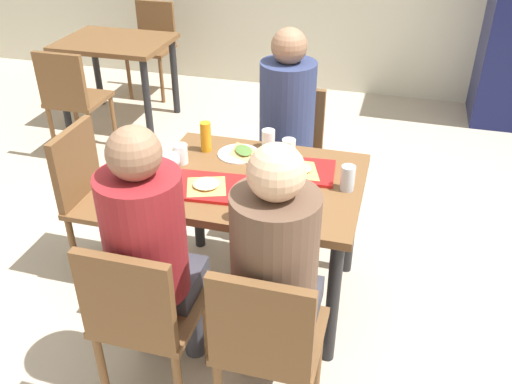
{
  "coord_description": "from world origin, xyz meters",
  "views": [
    {
      "loc": [
        0.6,
        -2.21,
        2.07
      ],
      "look_at": [
        0.0,
        0.0,
        0.66
      ],
      "focal_mm": 38.77,
      "sensor_mm": 36.0,
      "label": 1
    }
  ],
  "objects_px": {
    "pizza_slice_a": "(206,185)",
    "pizza_slice_c": "(244,151)",
    "chair_far_side": "(289,148)",
    "tray_red_far": "(297,171)",
    "person_far_side": "(286,120)",
    "background_chair_near": "(72,96)",
    "paper_plate_near_edge": "(276,207)",
    "condiment_bottle": "(206,137)",
    "tray_red_near": "(211,187)",
    "plastic_cup_a": "(268,139)",
    "background_chair_far": "(153,41)",
    "paper_plate_center": "(239,154)",
    "foil_bundle": "(170,161)",
    "person_in_red": "(150,244)",
    "soda_can": "(348,178)",
    "pizza_slice_b": "(298,168)",
    "chair_near_right": "(266,340)",
    "plastic_cup_b": "(241,209)",
    "background_table": "(116,54)",
    "plastic_cup_c": "(181,154)",
    "main_table": "(256,198)",
    "person_in_brown_jacket": "(276,266)",
    "chair_near_left": "(142,314)",
    "chair_left_end": "(96,192)",
    "plastic_cup_d": "(289,148)"
  },
  "relations": [
    {
      "from": "chair_far_side",
      "to": "person_in_brown_jacket",
      "type": "distance_m",
      "value": 1.47
    },
    {
      "from": "chair_near_left",
      "to": "background_chair_near",
      "type": "distance_m",
      "value": 2.48
    },
    {
      "from": "paper_plate_center",
      "to": "pizza_slice_a",
      "type": "distance_m",
      "value": 0.38
    },
    {
      "from": "background_chair_near",
      "to": "pizza_slice_a",
      "type": "bearing_deg",
      "value": -40.65
    },
    {
      "from": "main_table",
      "to": "chair_left_end",
      "type": "distance_m",
      "value": 0.9
    },
    {
      "from": "pizza_slice_a",
      "to": "pizza_slice_c",
      "type": "relative_size",
      "value": 1.06
    },
    {
      "from": "paper_plate_center",
      "to": "plastic_cup_c",
      "type": "relative_size",
      "value": 2.2
    },
    {
      "from": "person_in_brown_jacket",
      "to": "soda_can",
      "type": "distance_m",
      "value": 0.69
    },
    {
      "from": "pizza_slice_b",
      "to": "chair_left_end",
      "type": "bearing_deg",
      "value": -173.55
    },
    {
      "from": "chair_far_side",
      "to": "paper_plate_center",
      "type": "relative_size",
      "value": 3.95
    },
    {
      "from": "chair_left_end",
      "to": "background_chair_near",
      "type": "relative_size",
      "value": 1.0
    },
    {
      "from": "main_table",
      "to": "person_in_brown_jacket",
      "type": "height_order",
      "value": "person_in_brown_jacket"
    },
    {
      "from": "pizza_slice_b",
      "to": "condiment_bottle",
      "type": "height_order",
      "value": "condiment_bottle"
    },
    {
      "from": "pizza_slice_c",
      "to": "pizza_slice_b",
      "type": "bearing_deg",
      "value": -19.6
    },
    {
      "from": "chair_near_left",
      "to": "foil_bundle",
      "type": "relative_size",
      "value": 8.68
    },
    {
      "from": "person_in_red",
      "to": "soda_can",
      "type": "relative_size",
      "value": 10.48
    },
    {
      "from": "paper_plate_center",
      "to": "paper_plate_near_edge",
      "type": "bearing_deg",
      "value": -55.28
    },
    {
      "from": "plastic_cup_a",
      "to": "background_chair_near",
      "type": "height_order",
      "value": "background_chair_near"
    },
    {
      "from": "main_table",
      "to": "pizza_slice_c",
      "type": "distance_m",
      "value": 0.29
    },
    {
      "from": "chair_near_left",
      "to": "soda_can",
      "type": "bearing_deg",
      "value": 49.47
    },
    {
      "from": "chair_far_side",
      "to": "plastic_cup_d",
      "type": "xyz_separation_m",
      "value": [
        0.1,
        -0.52,
        0.27
      ]
    },
    {
      "from": "plastic_cup_b",
      "to": "condiment_bottle",
      "type": "height_order",
      "value": "condiment_bottle"
    },
    {
      "from": "paper_plate_near_edge",
      "to": "condiment_bottle",
      "type": "relative_size",
      "value": 1.38
    },
    {
      "from": "plastic_cup_a",
      "to": "background_chair_far",
      "type": "distance_m",
      "value": 2.9
    },
    {
      "from": "soda_can",
      "to": "condiment_bottle",
      "type": "height_order",
      "value": "condiment_bottle"
    },
    {
      "from": "pizza_slice_a",
      "to": "condiment_bottle",
      "type": "relative_size",
      "value": 1.48
    },
    {
      "from": "soda_can",
      "to": "background_chair_far",
      "type": "distance_m",
      "value": 3.43
    },
    {
      "from": "paper_plate_center",
      "to": "background_table",
      "type": "relative_size",
      "value": 0.24
    },
    {
      "from": "chair_far_side",
      "to": "paper_plate_near_edge",
      "type": "bearing_deg",
      "value": -81.35
    },
    {
      "from": "chair_far_side",
      "to": "tray_red_far",
      "type": "relative_size",
      "value": 2.41
    },
    {
      "from": "paper_plate_center",
      "to": "background_chair_far",
      "type": "distance_m",
      "value": 2.92
    },
    {
      "from": "pizza_slice_a",
      "to": "pizza_slice_c",
      "type": "xyz_separation_m",
      "value": [
        0.07,
        0.38,
        -0.01
      ]
    },
    {
      "from": "person_in_red",
      "to": "person_in_brown_jacket",
      "type": "bearing_deg",
      "value": 0.0
    },
    {
      "from": "person_in_brown_jacket",
      "to": "paper_plate_center",
      "type": "xyz_separation_m",
      "value": [
        -0.41,
        0.86,
        -0.03
      ]
    },
    {
      "from": "plastic_cup_b",
      "to": "background_chair_near",
      "type": "xyz_separation_m",
      "value": [
        -1.78,
        1.53,
        -0.27
      ]
    },
    {
      "from": "chair_near_left",
      "to": "person_far_side",
      "type": "relative_size",
      "value": 0.68
    },
    {
      "from": "pizza_slice_b",
      "to": "soda_can",
      "type": "height_order",
      "value": "soda_can"
    },
    {
      "from": "pizza_slice_a",
      "to": "plastic_cup_c",
      "type": "relative_size",
      "value": 2.37
    },
    {
      "from": "person_far_side",
      "to": "background_chair_near",
      "type": "bearing_deg",
      "value": 162.86
    },
    {
      "from": "chair_near_left",
      "to": "background_chair_near",
      "type": "height_order",
      "value": "same"
    },
    {
      "from": "background_chair_near",
      "to": "tray_red_far",
      "type": "bearing_deg",
      "value": -28.84
    },
    {
      "from": "tray_red_near",
      "to": "plastic_cup_a",
      "type": "relative_size",
      "value": 3.6
    },
    {
      "from": "chair_left_end",
      "to": "plastic_cup_a",
      "type": "distance_m",
      "value": 0.97
    },
    {
      "from": "chair_near_right",
      "to": "plastic_cup_b",
      "type": "distance_m",
      "value": 0.57
    },
    {
      "from": "person_in_red",
      "to": "plastic_cup_b",
      "type": "height_order",
      "value": "person_in_red"
    },
    {
      "from": "chair_far_side",
      "to": "plastic_cup_a",
      "type": "height_order",
      "value": "chair_far_side"
    },
    {
      "from": "background_chair_near",
      "to": "paper_plate_center",
      "type": "bearing_deg",
      "value": -31.04
    },
    {
      "from": "person_in_brown_jacket",
      "to": "plastic_cup_c",
      "type": "distance_m",
      "value": 0.97
    },
    {
      "from": "tray_red_far",
      "to": "pizza_slice_a",
      "type": "bearing_deg",
      "value": -144.06
    },
    {
      "from": "paper_plate_center",
      "to": "foil_bundle",
      "type": "distance_m",
      "value": 0.37
    }
  ]
}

